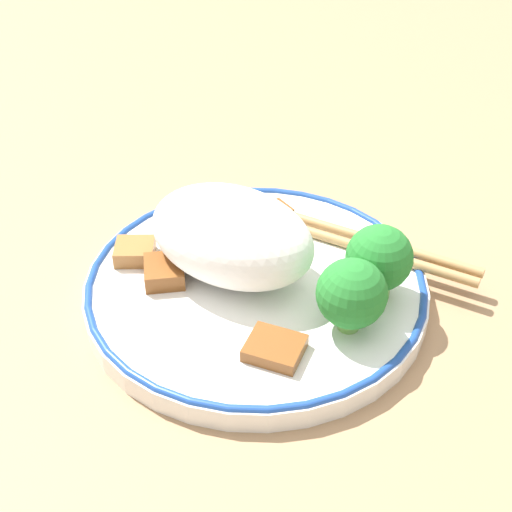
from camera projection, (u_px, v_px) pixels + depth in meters
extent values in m
plane|color=#9E7A56|center=(256.00, 297.00, 0.47)|extent=(3.00, 3.00, 0.00)
cylinder|color=white|center=(256.00, 289.00, 0.47)|extent=(0.22, 0.22, 0.01)
torus|color=#1E479E|center=(256.00, 280.00, 0.46)|extent=(0.22, 0.22, 0.00)
ellipsoid|color=white|center=(229.00, 238.00, 0.45)|extent=(0.11, 0.08, 0.06)
cylinder|color=#72AD4C|center=(349.00, 320.00, 0.43)|extent=(0.01, 0.01, 0.01)
sphere|color=#267A2D|center=(352.00, 293.00, 0.41)|extent=(0.04, 0.04, 0.04)
cylinder|color=#72AD4C|center=(375.00, 286.00, 0.45)|extent=(0.02, 0.02, 0.01)
sphere|color=#267A2D|center=(379.00, 258.00, 0.43)|extent=(0.04, 0.04, 0.04)
cube|color=#9E6633|center=(135.00, 252.00, 0.48)|extent=(0.03, 0.03, 0.01)
cube|color=brown|center=(164.00, 272.00, 0.46)|extent=(0.04, 0.04, 0.01)
cube|color=brown|center=(275.00, 348.00, 0.41)|extent=(0.04, 0.03, 0.01)
cube|color=brown|center=(268.00, 216.00, 0.51)|extent=(0.03, 0.04, 0.01)
cube|color=#9E6633|center=(228.00, 229.00, 0.50)|extent=(0.03, 0.04, 0.01)
cylinder|color=#AD8451|center=(333.00, 229.00, 0.50)|extent=(0.21, 0.01, 0.01)
cylinder|color=#AD8451|center=(327.00, 237.00, 0.49)|extent=(0.21, 0.01, 0.01)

